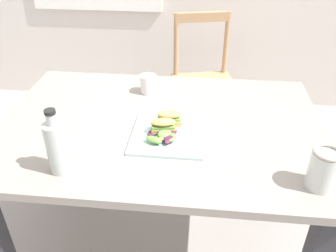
{
  "coord_description": "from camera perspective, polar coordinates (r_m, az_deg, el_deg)",
  "views": [
    {
      "loc": [
        0.11,
        -0.98,
        1.46
      ],
      "look_at": [
        -0.0,
        0.1,
        0.76
      ],
      "focal_mm": 37.54,
      "sensor_mm": 36.0,
      "label": 1
    }
  ],
  "objects": [
    {
      "name": "salad_mixed_greens",
      "position": [
        1.24,
        -0.95,
        -1.43
      ],
      "size": [
        0.12,
        0.12,
        0.03
      ],
      "color": "#4C2338",
      "rests_on": "plate_lunch"
    },
    {
      "name": "plate_lunch",
      "position": [
        1.27,
        -0.19,
        -1.54
      ],
      "size": [
        0.26,
        0.26,
        0.01
      ],
      "primitive_type": "cube",
      "color": "silver",
      "rests_on": "dining_table"
    },
    {
      "name": "chair_wooden_far",
      "position": [
        2.37,
        5.84,
        7.13
      ],
      "size": [
        0.48,
        0.48,
        0.87
      ],
      "color": "tan",
      "rests_on": "ground"
    },
    {
      "name": "fork_on_napkin",
      "position": [
        1.32,
        -11.1,
        -0.84
      ],
      "size": [
        0.03,
        0.19,
        0.0
      ],
      "color": "silver",
      "rests_on": "napkin_folded"
    },
    {
      "name": "sandwich_half_back",
      "position": [
        1.31,
        0.09,
        1.35
      ],
      "size": [
        0.09,
        0.07,
        0.06
      ],
      "color": "tan",
      "rests_on": "plate_lunch"
    },
    {
      "name": "bottle_cold_brew",
      "position": [
        1.12,
        -17.49,
        -3.66
      ],
      "size": [
        0.07,
        0.07,
        0.22
      ],
      "color": "black",
      "rests_on": "dining_table"
    },
    {
      "name": "dining_table",
      "position": [
        1.42,
        -1.3,
        -3.85
      ],
      "size": [
        1.24,
        0.86,
        0.74
      ],
      "color": "gray",
      "rests_on": "ground"
    },
    {
      "name": "mason_jar_iced_tea",
      "position": [
        1.12,
        23.83,
        -6.64
      ],
      "size": [
        0.09,
        0.09,
        0.13
      ],
      "color": "#C67528",
      "rests_on": "dining_table"
    },
    {
      "name": "sandwich_half_front",
      "position": [
        1.26,
        -0.78,
        0.06
      ],
      "size": [
        0.09,
        0.07,
        0.06
      ],
      "color": "tan",
      "rests_on": "plate_lunch"
    },
    {
      "name": "cup_extra_side",
      "position": [
        1.56,
        -3.23,
        6.81
      ],
      "size": [
        0.07,
        0.07,
        0.08
      ],
      "primitive_type": "cylinder",
      "color": "white",
      "rests_on": "dining_table"
    },
    {
      "name": "napkin_folded",
      "position": [
        1.3,
        -11.33,
        -1.38
      ],
      "size": [
        0.13,
        0.25,
        0.0
      ],
      "primitive_type": "cube",
      "rotation": [
        0.0,
        0.0,
        -0.08
      ],
      "color": "white",
      "rests_on": "dining_table"
    }
  ]
}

